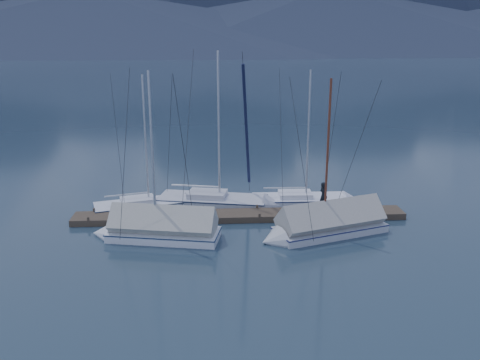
% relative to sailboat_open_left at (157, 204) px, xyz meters
% --- Properties ---
extents(ground, '(1000.00, 1000.00, 0.00)m').
position_rel_sailboat_open_left_xyz_m(ground, '(4.74, -4.24, -0.15)').
color(ground, '#172634').
rests_on(ground, ground).
extents(dock, '(18.00, 1.50, 0.54)m').
position_rel_sailboat_open_left_xyz_m(dock, '(4.74, -2.24, -0.04)').
color(dock, '#382D23').
rests_on(dock, ground).
extents(mooring_posts, '(15.12, 1.52, 0.35)m').
position_rel_sailboat_open_left_xyz_m(mooring_posts, '(4.24, -2.24, 0.20)').
color(mooring_posts, '#382D23').
rests_on(mooring_posts, ground).
extents(sailboat_open_left, '(6.58, 3.46, 8.37)m').
position_rel_sailboat_open_left_xyz_m(sailboat_open_left, '(0.00, 0.00, 0.00)').
color(sailboat_open_left, silver).
rests_on(sailboat_open_left, ground).
extents(sailboat_open_mid, '(7.64, 3.67, 9.74)m').
position_rel_sailboat_open_left_xyz_m(sailboat_open_mid, '(4.19, 0.04, 0.02)').
color(sailboat_open_mid, silver).
rests_on(sailboat_open_mid, ground).
extents(sailboat_open_right, '(6.53, 2.79, 8.59)m').
position_rel_sailboat_open_left_xyz_m(sailboat_open_right, '(9.27, 0.14, 0.00)').
color(sailboat_open_right, silver).
rests_on(sailboat_open_right, ground).
extents(sailboat_covered_near, '(6.93, 4.03, 8.62)m').
position_rel_sailboat_open_left_xyz_m(sailboat_covered_near, '(8.68, -4.79, 0.28)').
color(sailboat_covered_near, silver).
rests_on(sailboat_covered_near, ground).
extents(sailboat_covered_far, '(6.65, 3.17, 8.97)m').
position_rel_sailboat_open_left_xyz_m(sailboat_covered_far, '(0.32, -4.74, 0.29)').
color(sailboat_covered_far, white).
rests_on(sailboat_covered_far, ground).
extents(person, '(0.57, 0.68, 1.59)m').
position_rel_sailboat_open_left_xyz_m(person, '(9.36, -2.02, 0.99)').
color(person, black).
rests_on(person, dock).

